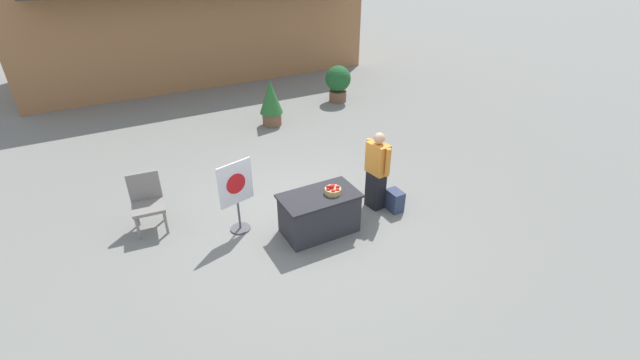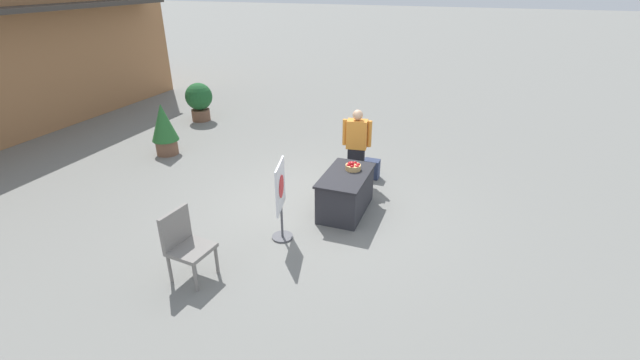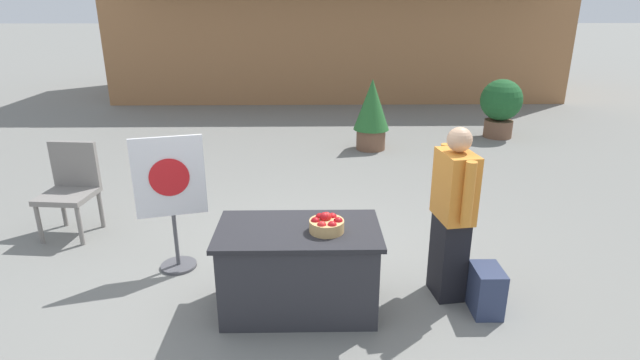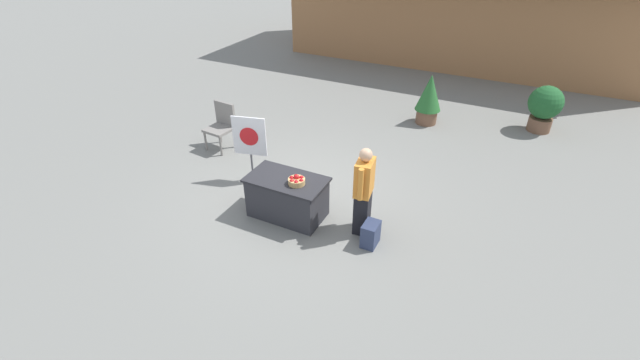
{
  "view_description": "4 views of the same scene",
  "coord_description": "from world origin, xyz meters",
  "px_view_note": "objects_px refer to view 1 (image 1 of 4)",
  "views": [
    {
      "loc": [
        -2.99,
        -6.12,
        4.71
      ],
      "look_at": [
        0.12,
        -0.4,
        0.95
      ],
      "focal_mm": 24.0,
      "sensor_mm": 36.0,
      "label": 1
    },
    {
      "loc": [
        -6.78,
        -2.58,
        4.05
      ],
      "look_at": [
        -0.18,
        -0.14,
        0.66
      ],
      "focal_mm": 24.0,
      "sensor_mm": 36.0,
      "label": 2
    },
    {
      "loc": [
        0.13,
        -4.37,
        2.56
      ],
      "look_at": [
        0.21,
        -0.05,
        1.01
      ],
      "focal_mm": 28.0,
      "sensor_mm": 36.0,
      "label": 3
    },
    {
      "loc": [
        3.32,
        -5.88,
        4.69
      ],
      "look_at": [
        0.37,
        0.01,
        0.51
      ],
      "focal_mm": 24.0,
      "sensor_mm": 36.0,
      "label": 4
    }
  ],
  "objects_px": {
    "display_table": "(319,213)",
    "potted_plant_near_right": "(338,82)",
    "apple_basket": "(333,190)",
    "potted_plant_far_left": "(271,102)",
    "person_visitor": "(377,171)",
    "poster_board": "(237,193)",
    "backpack": "(395,200)",
    "patio_chair": "(147,199)"
  },
  "relations": [
    {
      "from": "display_table",
      "to": "potted_plant_near_right",
      "type": "height_order",
      "value": "potted_plant_near_right"
    },
    {
      "from": "apple_basket",
      "to": "potted_plant_far_left",
      "type": "height_order",
      "value": "potted_plant_far_left"
    },
    {
      "from": "person_visitor",
      "to": "poster_board",
      "type": "bearing_deg",
      "value": -19.72
    },
    {
      "from": "person_visitor",
      "to": "backpack",
      "type": "bearing_deg",
      "value": 125.52
    },
    {
      "from": "backpack",
      "to": "poster_board",
      "type": "bearing_deg",
      "value": 163.96
    },
    {
      "from": "potted_plant_near_right",
      "to": "potted_plant_far_left",
      "type": "bearing_deg",
      "value": -162.88
    },
    {
      "from": "patio_chair",
      "to": "display_table",
      "type": "bearing_deg",
      "value": 64.41
    },
    {
      "from": "person_visitor",
      "to": "potted_plant_far_left",
      "type": "relative_size",
      "value": 1.24
    },
    {
      "from": "display_table",
      "to": "poster_board",
      "type": "bearing_deg",
      "value": 149.76
    },
    {
      "from": "apple_basket",
      "to": "backpack",
      "type": "height_order",
      "value": "apple_basket"
    },
    {
      "from": "potted_plant_near_right",
      "to": "apple_basket",
      "type": "bearing_deg",
      "value": -121.43
    },
    {
      "from": "person_visitor",
      "to": "potted_plant_far_left",
      "type": "bearing_deg",
      "value": -96.25
    },
    {
      "from": "display_table",
      "to": "person_visitor",
      "type": "distance_m",
      "value": 1.42
    },
    {
      "from": "person_visitor",
      "to": "backpack",
      "type": "distance_m",
      "value": 0.71
    },
    {
      "from": "person_visitor",
      "to": "backpack",
      "type": "relative_size",
      "value": 3.78
    },
    {
      "from": "potted_plant_far_left",
      "to": "apple_basket",
      "type": "bearing_deg",
      "value": -100.77
    },
    {
      "from": "apple_basket",
      "to": "patio_chair",
      "type": "distance_m",
      "value": 3.34
    },
    {
      "from": "poster_board",
      "to": "patio_chair",
      "type": "relative_size",
      "value": 1.3
    },
    {
      "from": "poster_board",
      "to": "potted_plant_far_left",
      "type": "height_order",
      "value": "poster_board"
    },
    {
      "from": "potted_plant_far_left",
      "to": "potted_plant_near_right",
      "type": "xyz_separation_m",
      "value": [
        2.63,
        0.81,
        -0.04
      ]
    },
    {
      "from": "poster_board",
      "to": "display_table",
      "type": "bearing_deg",
      "value": 45.05
    },
    {
      "from": "potted_plant_far_left",
      "to": "person_visitor",
      "type": "bearing_deg",
      "value": -88.27
    },
    {
      "from": "backpack",
      "to": "potted_plant_far_left",
      "type": "xyz_separation_m",
      "value": [
        -0.42,
        5.11,
        0.48
      ]
    },
    {
      "from": "display_table",
      "to": "person_visitor",
      "type": "xyz_separation_m",
      "value": [
        1.35,
        0.19,
        0.42
      ]
    },
    {
      "from": "apple_basket",
      "to": "patio_chair",
      "type": "bearing_deg",
      "value": 149.9
    },
    {
      "from": "patio_chair",
      "to": "potted_plant_far_left",
      "type": "xyz_separation_m",
      "value": [
        3.85,
        3.41,
        0.1
      ]
    },
    {
      "from": "display_table",
      "to": "person_visitor",
      "type": "relative_size",
      "value": 0.87
    },
    {
      "from": "display_table",
      "to": "potted_plant_near_right",
      "type": "distance_m",
      "value": 6.98
    },
    {
      "from": "poster_board",
      "to": "potted_plant_near_right",
      "type": "height_order",
      "value": "poster_board"
    },
    {
      "from": "apple_basket",
      "to": "backpack",
      "type": "distance_m",
      "value": 1.52
    },
    {
      "from": "apple_basket",
      "to": "person_visitor",
      "type": "height_order",
      "value": "person_visitor"
    },
    {
      "from": "backpack",
      "to": "patio_chair",
      "type": "bearing_deg",
      "value": 158.2
    },
    {
      "from": "patio_chair",
      "to": "potted_plant_far_left",
      "type": "relative_size",
      "value": 0.82
    },
    {
      "from": "potted_plant_far_left",
      "to": "poster_board",
      "type": "bearing_deg",
      "value": -119.76
    },
    {
      "from": "backpack",
      "to": "potted_plant_near_right",
      "type": "bearing_deg",
      "value": 69.48
    },
    {
      "from": "display_table",
      "to": "patio_chair",
      "type": "xyz_separation_m",
      "value": [
        -2.65,
        1.61,
        0.2
      ]
    },
    {
      "from": "poster_board",
      "to": "backpack",
      "type": "bearing_deg",
      "value": 59.25
    },
    {
      "from": "person_visitor",
      "to": "potted_plant_near_right",
      "type": "xyz_separation_m",
      "value": [
        2.49,
        5.64,
        -0.15
      ]
    },
    {
      "from": "person_visitor",
      "to": "display_table",
      "type": "bearing_deg",
      "value": 0.0
    },
    {
      "from": "apple_basket",
      "to": "display_table",
      "type": "bearing_deg",
      "value": 165.62
    },
    {
      "from": "apple_basket",
      "to": "potted_plant_far_left",
      "type": "xyz_separation_m",
      "value": [
        0.97,
        5.08,
        -0.14
      ]
    },
    {
      "from": "backpack",
      "to": "patio_chair",
      "type": "distance_m",
      "value": 4.61
    }
  ]
}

